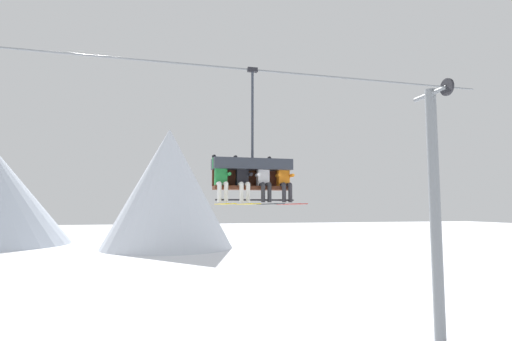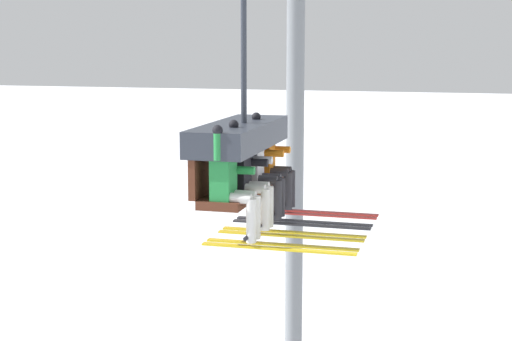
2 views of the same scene
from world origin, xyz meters
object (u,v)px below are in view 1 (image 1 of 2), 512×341
at_px(chairlift_chair, 252,169).
at_px(skier_black, 243,179).
at_px(skier_green, 221,179).
at_px(skier_orange, 285,180).
at_px(lift_tower_far, 435,206).
at_px(skier_white, 264,179).

xyz_separation_m(chairlift_chair, skier_black, (-0.30, -0.21, -0.30)).
bearing_deg(skier_green, skier_black, 0.00).
bearing_deg(chairlift_chair, skier_black, -144.15).
distance_m(chairlift_chair, skier_orange, 0.96).
xyz_separation_m(lift_tower_far, skier_green, (-7.31, -0.92, 0.72)).
xyz_separation_m(skier_green, skier_black, (0.58, 0.00, 0.00)).
relative_size(lift_tower_far, skier_white, 5.00).
distance_m(lift_tower_far, skier_white, 6.24).
height_order(skier_green, skier_white, same).
height_order(skier_black, skier_white, same).
bearing_deg(skier_black, skier_white, 0.00).
relative_size(chairlift_chair, skier_black, 2.19).
relative_size(lift_tower_far, skier_orange, 5.00).
bearing_deg(skier_black, skier_green, 180.00).
bearing_deg(skier_orange, lift_tower_far, 9.52).
relative_size(chairlift_chair, skier_orange, 2.19).
bearing_deg(skier_green, lift_tower_far, 7.20).
height_order(lift_tower_far, skier_orange, lift_tower_far).
bearing_deg(skier_orange, skier_green, 179.78).
xyz_separation_m(lift_tower_far, skier_orange, (-5.55, -0.93, 0.70)).
distance_m(skier_black, skier_orange, 1.17).
bearing_deg(skier_black, skier_orange, -0.33).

